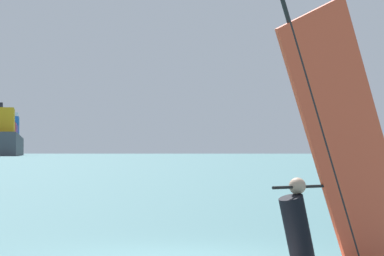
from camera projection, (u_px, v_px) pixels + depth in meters
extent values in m
cylinder|color=black|center=(317.00, 119.00, 11.92)|extent=(1.20, 1.34, 3.88)
cube|color=#E54C2D|center=(347.00, 139.00, 12.31)|extent=(1.88, 2.11, 3.92)
cylinder|color=black|center=(311.00, 186.00, 11.81)|extent=(0.98, 1.10, 0.04)
cylinder|color=black|center=(297.00, 231.00, 11.62)|extent=(0.61, 0.63, 0.98)
sphere|color=tan|center=(297.00, 186.00, 11.64)|extent=(0.22, 0.22, 0.22)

